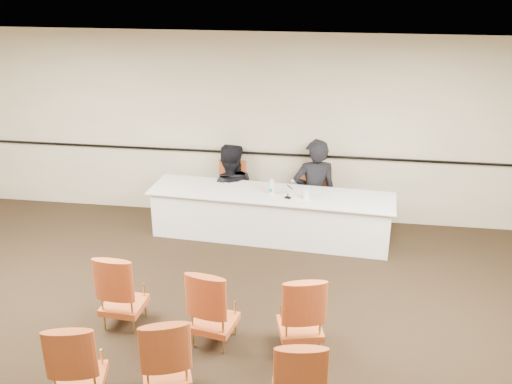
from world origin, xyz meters
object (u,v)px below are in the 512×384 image
drinking_glass (273,191)px  aud_chair_front_left (123,288)px  microphone (288,190)px  coffee_cup (306,195)px  aud_chair_back_mid (166,354)px  panel_table (270,215)px  panelist_second_chair (229,191)px  aud_chair_front_mid (214,305)px  panelist_main (314,196)px  panelist_second (230,198)px  aud_chair_back_right (298,377)px  water_bottle (272,186)px  aud_chair_back_left (78,360)px  panelist_main_chair (314,198)px  aud_chair_front_right (300,311)px

drinking_glass → aud_chair_front_left: size_ratio=0.11×
microphone → coffee_cup: (0.27, -0.01, -0.06)m
aud_chair_back_mid → panel_table: bearing=60.8°
aud_chair_back_mid → panelist_second_chair: bearing=72.5°
coffee_cup → aud_chair_front_mid: 2.65m
drinking_glass → aud_chair_back_mid: size_ratio=0.11×
panelist_main → microphone: panelist_main is taller
panelist_second → aud_chair_front_mid: size_ratio=1.96×
aud_chair_back_right → aud_chair_front_mid: bearing=126.3°
coffee_cup → panelist_second_chair: bearing=149.1°
microphone → aud_chair_back_right: (0.44, -3.52, -0.39)m
water_bottle → coffee_cup: water_bottle is taller
aud_chair_front_mid → aud_chair_back_left: 1.54m
water_bottle → aud_chair_front_mid: 2.66m
panelist_main_chair → aud_chair_front_left: size_ratio=1.00×
aud_chair_front_mid → aud_chair_back_right: bearing=-34.5°
panelist_second_chair → microphone: microphone is taller
panelist_second → panelist_second_chair: bearing=180.0°
panelist_main_chair → microphone: size_ratio=3.78×
microphone → drinking_glass: (-0.23, 0.11, -0.08)m
panelist_main_chair → coffee_cup: (-0.09, -0.68, 0.33)m
aud_chair_back_left → panel_table: bearing=57.2°
aud_chair_front_mid → water_bottle: bearing=93.8°
panelist_main_chair → aud_chair_front_right: size_ratio=1.00×
panelist_main → panelist_main_chair: size_ratio=1.98×
panel_table → panelist_second_chair: 0.97m
water_bottle → coffee_cup: bearing=-13.7°
panelist_second_chair → aud_chair_front_left: bearing=-98.2°
aud_chair_back_mid → microphone: bearing=55.9°
panelist_second → aud_chair_front_left: bearing=68.5°
aud_chair_front_mid → panelist_main: bearing=84.3°
panelist_main → aud_chair_front_left: (-2.06, -2.98, -0.04)m
panelist_second → coffee_cup: panelist_second is taller
panelist_main → panelist_second_chair: bearing=-17.0°
aud_chair_front_left → aud_chair_back_left: size_ratio=1.00×
panelist_second_chair → aud_chair_back_left: (-0.64, -4.36, 0.00)m
aud_chair_front_right → aud_chair_back_mid: (-1.24, -0.92, 0.00)m
panelist_main → coffee_cup: (-0.09, -0.68, 0.29)m
coffee_cup → panel_table: bearing=162.8°
aud_chair_front_left → microphone: bearing=57.0°
aud_chair_back_right → coffee_cup: bearing=84.3°
panelist_second → microphone: 1.38m
microphone → panel_table: bearing=171.4°
microphone → aud_chair_back_mid: 3.52m
panelist_second_chair → aud_chair_back_right: size_ratio=1.00×
water_bottle → aud_chair_back_left: 3.99m
drinking_glass → aud_chair_front_left: (-1.47, -2.43, -0.31)m
drinking_glass → panel_table: bearing=133.7°
panelist_second_chair → aud_chair_front_right: size_ratio=1.00×
drinking_glass → aud_chair_front_right: 2.67m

